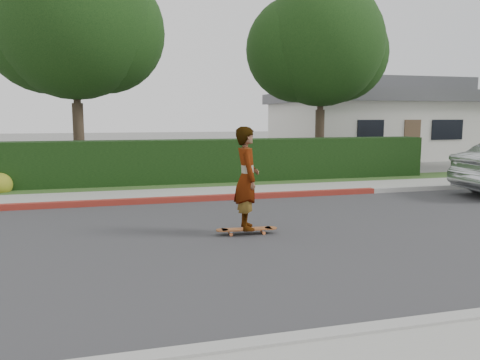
# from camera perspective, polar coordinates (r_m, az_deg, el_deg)

# --- Properties ---
(ground) EXTENTS (120.00, 120.00, 0.00)m
(ground) POSITION_cam_1_polar(r_m,az_deg,el_deg) (10.53, 22.54, -5.26)
(ground) COLOR slate
(ground) RESTS_ON ground
(road) EXTENTS (60.00, 8.00, 0.01)m
(road) POSITION_cam_1_polar(r_m,az_deg,el_deg) (10.52, 22.54, -5.23)
(road) COLOR #2D2D30
(road) RESTS_ON ground
(curb_far) EXTENTS (60.00, 0.20, 0.15)m
(curb_far) POSITION_cam_1_polar(r_m,az_deg,el_deg) (13.92, 12.29, -1.46)
(curb_far) COLOR #9E9E99
(curb_far) RESTS_ON ground
(curb_red_section) EXTENTS (12.00, 0.21, 0.15)m
(curb_red_section) POSITION_cam_1_polar(r_m,az_deg,el_deg) (12.47, -8.63, -2.41)
(curb_red_section) COLOR maroon
(curb_red_section) RESTS_ON ground
(sidewalk_far) EXTENTS (60.00, 1.60, 0.12)m
(sidewalk_far) POSITION_cam_1_polar(r_m,az_deg,el_deg) (14.72, 10.69, -0.98)
(sidewalk_far) COLOR gray
(sidewalk_far) RESTS_ON ground
(planting_strip) EXTENTS (60.00, 1.60, 0.10)m
(planting_strip) POSITION_cam_1_polar(r_m,az_deg,el_deg) (16.16, 8.25, -0.19)
(planting_strip) COLOR #2D4C1E
(planting_strip) RESTS_ON ground
(hedge) EXTENTS (15.00, 1.00, 1.50)m
(hedge) POSITION_cam_1_polar(r_m,az_deg,el_deg) (15.74, -2.68, 2.24)
(hedge) COLOR black
(hedge) RESTS_ON ground
(tree_left) EXTENTS (5.99, 5.21, 8.00)m
(tree_left) POSITION_cam_1_polar(r_m,az_deg,el_deg) (17.10, -19.62, 17.44)
(tree_left) COLOR #33261C
(tree_left) RESTS_ON ground
(tree_center) EXTENTS (5.66, 4.84, 7.44)m
(tree_center) POSITION_cam_1_polar(r_m,az_deg,el_deg) (19.16, 9.63, 15.58)
(tree_center) COLOR #33261C
(tree_center) RESTS_ON ground
(house) EXTENTS (10.60, 8.60, 4.30)m
(house) POSITION_cam_1_polar(r_m,az_deg,el_deg) (28.04, 15.92, 7.13)
(house) COLOR beige
(house) RESTS_ON ground
(skateboard) EXTENTS (1.21, 0.33, 0.11)m
(skateboard) POSITION_cam_1_polar(r_m,az_deg,el_deg) (9.04, 0.82, -6.05)
(skateboard) COLOR orange
(skateboard) RESTS_ON ground
(skateboarder) EXTENTS (0.53, 0.75, 1.96)m
(skateboarder) POSITION_cam_1_polar(r_m,az_deg,el_deg) (8.86, 0.83, 0.21)
(skateboarder) COLOR white
(skateboarder) RESTS_ON skateboard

